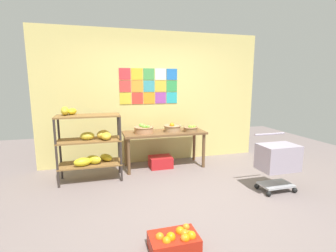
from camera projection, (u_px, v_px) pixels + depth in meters
ground at (184, 200)px, 3.53m from camera, size 9.77×9.77×0.00m
back_wall_with_art at (154, 98)px, 5.11m from camera, size 4.57×0.07×2.66m
banana_shelf_unit at (90, 141)px, 4.16m from camera, size 1.02×0.48×1.26m
display_table at (164, 136)px, 4.84m from camera, size 1.57×0.62×0.71m
fruit_basket_right at (144, 129)px, 4.67m from camera, size 0.38×0.38×0.18m
fruit_basket_back_left at (172, 128)px, 4.82m from camera, size 0.34×0.34×0.18m
fruit_basket_centre at (191, 129)px, 4.83m from camera, size 0.29×0.29×0.13m
produce_crate_under_table at (161, 162)px, 4.89m from camera, size 0.43×0.34×0.22m
orange_crate_foreground at (175, 241)px, 2.48m from camera, size 0.49×0.32×0.21m
shopping_cart at (278, 159)px, 3.76m from camera, size 0.56×0.43×0.86m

